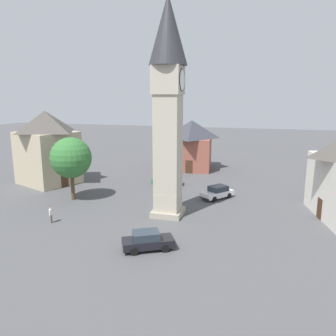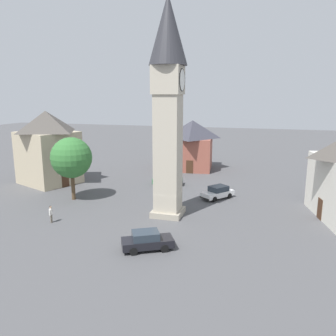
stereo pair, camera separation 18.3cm
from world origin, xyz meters
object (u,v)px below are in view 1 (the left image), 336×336
Objects in this scene: building_terrace_right at (192,144)px; pedestrian at (51,213)px; clock_tower at (168,90)px; lamp_post at (166,174)px; car_blue_kerb at (148,241)px; car_red_corner at (167,179)px; building_shop_left at (47,147)px; tree at (71,158)px; car_silver_kerb at (217,192)px.

pedestrian is at bearing 164.23° from building_terrace_right.
lamp_post is (5.06, 1.70, -9.50)m from clock_tower.
building_terrace_right reaches higher than lamp_post.
car_blue_kerb and car_red_corner have the same top height.
clock_tower reaches higher than building_shop_left.
tree is at bearing 105.97° from lamp_post.
pedestrian is 0.37× the size of lamp_post.
car_silver_kerb and car_red_corner have the same top height.
building_shop_left reaches higher than tree.
pedestrian is (-5.20, 10.33, -11.60)m from clock_tower.
building_shop_left is 22.90m from building_terrace_right.
building_terrace_right is 17.93m from lamp_post.
lamp_post is at bearing -165.01° from car_red_corner.
building_terrace_right is 1.81× the size of lamp_post.
clock_tower is at bearing -112.12° from building_shop_left.
car_blue_kerb is 1.02× the size of car_red_corner.
tree is 11.19m from lamp_post.
car_blue_kerb is at bearing -175.76° from clock_tower.
clock_tower is 14.47m from car_silver_kerb.
tree reaches higher than car_blue_kerb.
car_blue_kerb is (-8.13, -0.60, -11.85)m from clock_tower.
clock_tower is at bearing -174.05° from building_terrace_right.
building_shop_left is at bearing 35.44° from pedestrian.
clock_tower is 24.56m from building_terrace_right.
car_silver_kerb is 24.30m from building_shop_left.
car_blue_kerb and car_silver_kerb have the same top height.
lamp_post is at bearing -177.80° from building_terrace_right.
lamp_post is (-2.97, -18.04, -2.04)m from building_shop_left.
building_terrace_right is (28.14, -7.94, 3.16)m from pedestrian.
pedestrian is (2.94, 10.94, 0.25)m from car_blue_kerb.
clock_tower is at bearing 4.24° from car_blue_kerb.
clock_tower is at bearing -99.34° from tree.
car_silver_kerb is 0.57× the size of tree.
tree reaches higher than lamp_post.
clock_tower is 14.39m from car_blue_kerb.
lamp_post is (-2.13, 5.84, 2.35)m from car_silver_kerb.
car_red_corner is 0.52× the size of building_terrace_right.
building_terrace_right is at bearing 5.50° from car_blue_kerb.
lamp_post is at bearing -40.09° from pedestrian.
car_red_corner is 17.25m from building_shop_left.
car_silver_kerb is 17.75m from tree.
tree reaches higher than pedestrian.
tree is (7.22, 1.97, 4.04)m from pedestrian.
clock_tower is 4.86× the size of car_blue_kerb.
building_shop_left reaches higher than car_silver_kerb.
car_red_corner is at bearing 59.75° from car_silver_kerb.
building_terrace_right reaches higher than car_silver_kerb.
car_blue_kerb is 0.59× the size of tree.
lamp_post is (3.03, -10.60, -1.93)m from tree.
car_blue_kerb is 13.59m from lamp_post.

